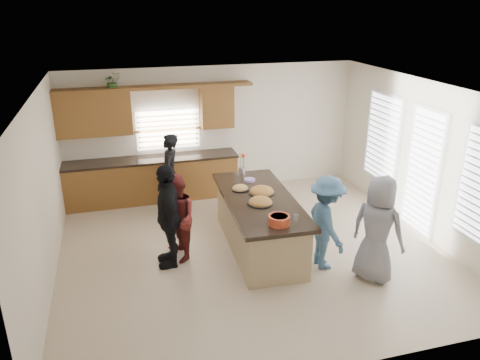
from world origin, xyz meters
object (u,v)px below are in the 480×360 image
object	(u,v)px
island	(259,224)
woman_left_mid	(177,218)
salad_bowl	(279,220)
woman_left_front	(168,216)
woman_right_back	(326,223)
woman_left_back	(170,174)
woman_right_front	(378,229)

from	to	relation	value
island	woman_left_mid	bearing A→B (deg)	-177.42
island	salad_bowl	distance (m)	1.19
salad_bowl	woman_left_mid	world-z (taller)	woman_left_mid
island	woman_left_front	distance (m)	1.64
salad_bowl	woman_right_back	xyz separation A→B (m)	(0.87, 0.17, -0.25)
salad_bowl	woman_left_mid	xyz separation A→B (m)	(-1.40, 1.04, -0.28)
island	woman_right_back	xyz separation A→B (m)	(0.84, -0.87, 0.33)
woman_left_back	woman_right_back	size ratio (longest dim) A/B	1.05
salad_bowl	woman_left_front	world-z (taller)	woman_left_front
woman_right_back	woman_left_mid	bearing A→B (deg)	69.39
island	woman_left_mid	xyz separation A→B (m)	(-1.43, -0.01, 0.29)
woman_left_back	woman_right_front	xyz separation A→B (m)	(2.71, -3.33, 0.03)
woman_left_mid	woman_right_front	size ratio (longest dim) A/B	0.87
woman_left_mid	woman_right_back	world-z (taller)	woman_right_back
woman_left_back	woman_left_mid	bearing A→B (deg)	8.85
woman_left_back	woman_right_back	distance (m)	3.50
woman_left_mid	woman_right_front	bearing A→B (deg)	53.65
woman_right_front	woman_left_mid	bearing A→B (deg)	29.02
woman_left_back	woman_right_front	distance (m)	4.29
woman_left_back	woman_left_mid	xyz separation A→B (m)	(-0.15, -1.92, -0.08)
woman_right_back	island	bearing A→B (deg)	44.25
woman_left_front	woman_right_front	bearing A→B (deg)	68.72
salad_bowl	woman_right_front	world-z (taller)	woman_right_front
salad_bowl	woman_right_back	world-z (taller)	woman_right_back
island	woman_right_back	size ratio (longest dim) A/B	1.75
salad_bowl	woman_left_back	world-z (taller)	woman_left_back
woman_right_back	woman_left_back	bearing A→B (deg)	37.56
salad_bowl	woman_left_mid	distance (m)	1.77
woman_right_front	island	bearing A→B (deg)	10.51
woman_left_back	salad_bowl	bearing A→B (deg)	36.29
woman_right_back	woman_right_front	distance (m)	0.81
woman_left_back	woman_left_front	world-z (taller)	woman_left_front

